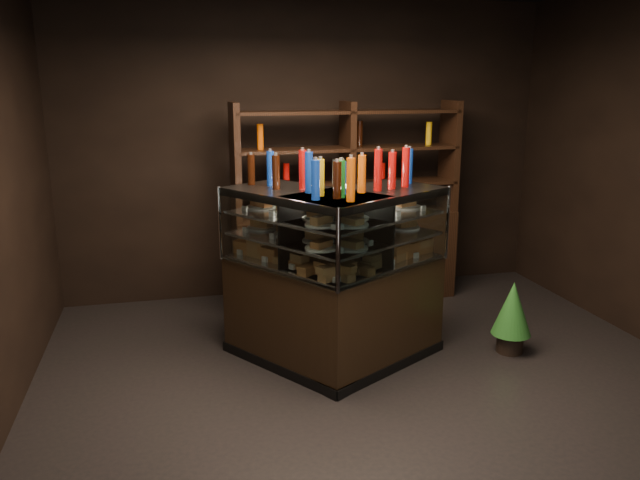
% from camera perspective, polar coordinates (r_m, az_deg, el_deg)
% --- Properties ---
extents(ground, '(5.00, 5.00, 0.00)m').
position_cam_1_polar(ground, '(4.59, 6.07, -14.17)').
color(ground, black).
rests_on(ground, ground).
extents(room_shell, '(5.02, 5.02, 3.01)m').
position_cam_1_polar(room_shell, '(4.05, 6.81, 10.78)').
color(room_shell, black).
rests_on(room_shell, ground).
extents(display_case, '(1.80, 1.41, 1.39)m').
position_cam_1_polar(display_case, '(4.93, 1.32, -6.05)').
color(display_case, black).
rests_on(display_case, ground).
extents(food_display, '(1.43, 1.07, 0.43)m').
position_cam_1_polar(food_display, '(4.76, 1.36, 0.31)').
color(food_display, '#BC8343').
rests_on(food_display, display_case).
extents(bottles_top, '(1.27, 0.93, 0.30)m').
position_cam_1_polar(bottles_top, '(4.67, 1.39, 6.19)').
color(bottles_top, silver).
rests_on(bottles_top, display_case).
extents(potted_conifer, '(0.32, 0.32, 0.69)m').
position_cam_1_polar(potted_conifer, '(5.36, 17.20, -5.89)').
color(potted_conifer, black).
rests_on(potted_conifer, ground).
extents(back_shelving, '(2.26, 0.49, 2.00)m').
position_cam_1_polar(back_shelving, '(6.28, 2.43, -0.20)').
color(back_shelving, black).
rests_on(back_shelving, ground).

